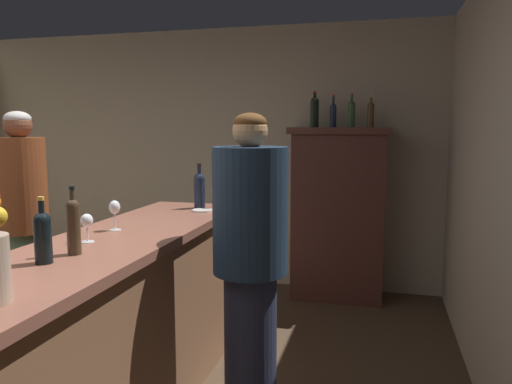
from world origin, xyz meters
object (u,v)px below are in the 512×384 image
bar_counter (107,340)px  display_bottle_left (315,111)px  cheese_plate (203,210)px  wine_glass_front (87,222)px  wine_glass_spare (114,209)px  wine_bottle_pinot (199,189)px  patron_redhead (24,220)px  wine_glass_mid (217,191)px  display_cabinet (338,210)px  display_bottle_midright (371,113)px  display_bottle_center (351,112)px  wine_bottle_chardonnay (73,224)px  bartender (250,261)px  display_bottle_midleft (333,114)px  wine_bottle_merlot (43,235)px

bar_counter → display_bottle_left: display_bottle_left is taller
cheese_plate → wine_glass_front: bearing=-102.8°
bar_counter → wine_glass_spare: bearing=108.8°
wine_bottle_pinot → patron_redhead: patron_redhead is taller
wine_bottle_pinot → wine_glass_mid: 0.14m
display_cabinet → display_bottle_midright: (0.27, 0.00, 0.90)m
bar_counter → display_bottle_center: bearing=66.6°
display_bottle_left → wine_glass_front: bearing=-107.9°
display_cabinet → cheese_plate: bearing=-119.0°
wine_bottle_chardonnay → wine_glass_spare: size_ratio=1.84×
wine_glass_front → display_bottle_left: 2.67m
wine_bottle_chardonnay → patron_redhead: (-1.15, 1.05, -0.23)m
display_bottle_left → wine_bottle_pinot: bearing=-115.8°
bartender → display_bottle_midleft: bearing=-109.8°
display_bottle_center → display_bottle_midright: display_bottle_center is taller
display_cabinet → patron_redhead: size_ratio=0.94×
wine_bottle_pinot → display_bottle_center: display_bottle_center is taller
wine_glass_front → bartender: bartender is taller
wine_bottle_chardonnay → bartender: 0.90m
wine_glass_spare → patron_redhead: (-1.05, 0.53, -0.21)m
wine_bottle_chardonnay → patron_redhead: patron_redhead is taller
wine_bottle_merlot → bartender: size_ratio=0.17×
bartender → display_bottle_center: bearing=-114.1°
wine_bottle_chardonnay → display_bottle_center: bearing=68.7°
wine_bottle_merlot → display_bottle_midright: 3.18m
display_cabinet → wine_bottle_pinot: bearing=-123.6°
display_cabinet → wine_bottle_pinot: display_cabinet is taller
wine_bottle_pinot → wine_bottle_chardonnay: wine_bottle_pinot is taller
wine_glass_front → display_bottle_midright: size_ratio=0.51×
bar_counter → wine_bottle_pinot: 1.30m
wine_glass_front → display_bottle_midright: 2.86m
wine_bottle_pinot → display_bottle_midright: display_bottle_midright is taller
wine_glass_front → display_cabinet: bearing=67.2°
wine_bottle_chardonnay → wine_glass_mid: (0.21, 1.36, -0.02)m
wine_bottle_chardonnay → display_bottle_center: 2.95m
patron_redhead → display_bottle_left: bearing=77.1°
display_bottle_left → wine_bottle_merlot: bearing=-104.8°
display_bottle_left → bartender: size_ratio=0.20×
wine_bottle_pinot → wine_glass_front: size_ratio=2.21×
wine_bottle_pinot → display_bottle_midright: bearing=49.1°
wine_bottle_pinot → bar_counter: bearing=-94.4°
wine_glass_front → patron_redhead: (-1.07, 0.82, -0.19)m
wine_glass_mid → display_bottle_center: bearing=57.8°
display_cabinet → cheese_plate: size_ratio=11.44×
display_cabinet → wine_glass_front: size_ratio=11.17×
bar_counter → display_cabinet: bearing=68.5°
wine_bottle_merlot → wine_bottle_chardonnay: bearing=77.2°
wine_bottle_pinot → display_bottle_left: 1.58m
display_bottle_midleft → bartender: display_bottle_midleft is taller
display_cabinet → bar_counter: bearing=-111.5°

